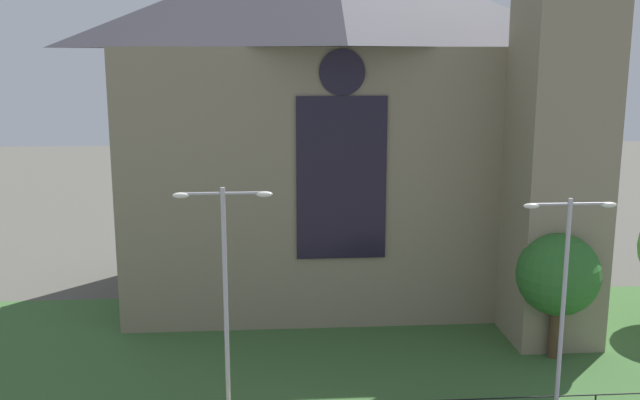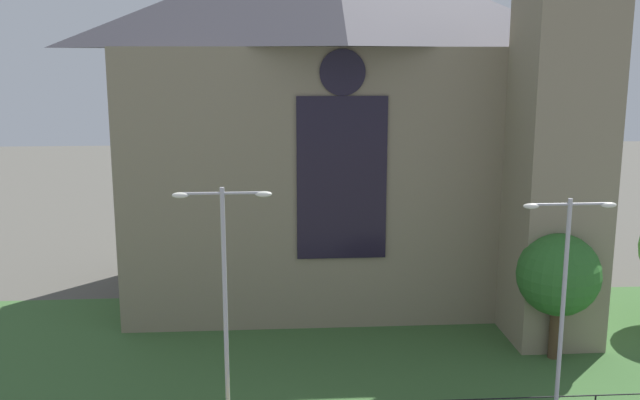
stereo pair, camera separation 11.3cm
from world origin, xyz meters
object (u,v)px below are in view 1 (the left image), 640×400
object	(u,v)px
church_building	(346,116)
streetlamp_near	(225,285)
streetlamp_far	(565,285)
tree_right_near	(558,275)

from	to	relation	value
church_building	streetlamp_near	distance (m)	17.33
streetlamp_far	streetlamp_near	bearing A→B (deg)	180.00
tree_right_near	streetlamp_far	world-z (taller)	streetlamp_far
tree_right_near	streetlamp_near	bearing A→B (deg)	-157.57
tree_right_near	streetlamp_far	bearing A→B (deg)	-111.17
church_building	tree_right_near	xyz separation A→B (m)	(8.57, -9.72, -6.33)
tree_right_near	streetlamp_near	world-z (taller)	streetlamp_near
church_building	streetlamp_far	distance (m)	17.55
church_building	streetlamp_near	bearing A→B (deg)	-110.51
streetlamp_near	streetlamp_far	world-z (taller)	streetlamp_near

